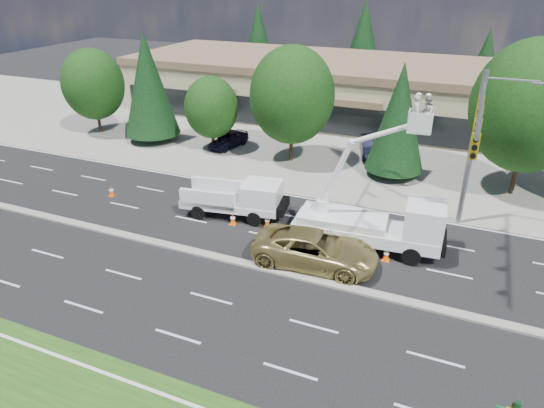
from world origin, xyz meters
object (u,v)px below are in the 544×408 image
at_px(utility_pickup, 239,202).
at_px(bucket_truck, 380,218).
at_px(signal_mast, 475,136).
at_px(minivan, 315,249).

bearing_deg(utility_pickup, bucket_truck, -13.00).
distance_m(signal_mast, minivan, 10.02).
relative_size(utility_pickup, minivan, 0.99).
relative_size(signal_mast, utility_pickup, 1.61).
bearing_deg(minivan, bucket_truck, -46.86).
xyz_separation_m(bucket_truck, minivan, (-2.64, -2.80, -0.95)).
height_order(signal_mast, bucket_truck, signal_mast).
height_order(signal_mast, utility_pickup, signal_mast).
bearing_deg(signal_mast, minivan, -139.42).
bearing_deg(bucket_truck, utility_pickup, 171.72).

